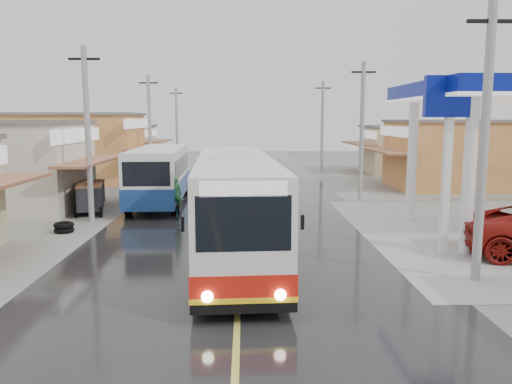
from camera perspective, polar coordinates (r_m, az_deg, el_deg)
The scene contains 12 objects.
ground at distance 14.86m, azimuth -1.98°, elevation -10.26°, with size 120.00×120.00×0.00m, color slate.
road at distance 29.47m, azimuth -1.62°, elevation -0.89°, with size 12.00×90.00×0.02m, color black.
centre_line at distance 29.46m, azimuth -1.62°, elevation -0.87°, with size 0.15×90.00×0.01m, color #D8CC4C.
shopfronts_left at distance 35.01m, azimuth -23.38°, elevation -0.12°, with size 11.00×44.00×5.20m, color tan, non-canonical shape.
utility_poles_left at distance 31.29m, azimuth -14.53°, elevation -0.63°, with size 1.60×50.00×8.00m, color gray, non-canonical shape.
utility_poles_right at distance 30.24m, azimuth 11.77°, elevation -0.85°, with size 1.60×36.00×8.00m, color gray, non-canonical shape.
coach_bus at distance 17.11m, azimuth -2.43°, elevation -1.56°, with size 3.29×12.06×3.73m.
second_bus at distance 28.32m, azimuth -10.93°, elevation 2.00°, with size 2.88×9.52×3.13m.
cyclist at distance 24.45m, azimuth -9.10°, elevation -1.40°, with size 1.05×1.92×1.97m.
tricycle_near at distance 27.95m, azimuth -18.86°, elevation -0.09°, with size 1.71×2.21×1.50m.
tricycle_far at distance 26.17m, azimuth -18.46°, elevation -0.57°, with size 1.71×2.07×1.54m.
tyre_stack at distance 22.55m, azimuth -21.10°, elevation -3.80°, with size 0.84×0.84×0.43m.
Camera 1 is at (0.20, -14.08, 4.74)m, focal length 35.00 mm.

